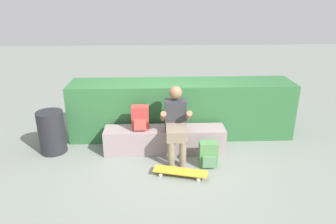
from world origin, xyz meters
name	(u,v)px	position (x,y,z in m)	size (l,w,h in m)	color
ground_plane	(165,158)	(0.00, 0.00, 0.00)	(24.00, 24.00, 0.00)	gray
bench_main	(165,140)	(0.00, 0.26, 0.21)	(2.03, 0.41, 0.42)	gray
person_skater	(176,122)	(0.17, 0.06, 0.63)	(0.49, 0.62, 1.17)	#333338
skateboard_near_person	(180,172)	(0.21, -0.54, 0.07)	(0.82, 0.40, 0.09)	gold
backpack_on_bench	(140,118)	(-0.40, 0.25, 0.61)	(0.28, 0.23, 0.40)	#B23833
backpack_on_ground	(208,154)	(0.66, -0.25, 0.19)	(0.28, 0.23, 0.40)	#51894C
hedge_row	(181,109)	(0.33, 0.94, 0.52)	(4.07, 0.77, 1.03)	#306738
trash_bin	(52,132)	(-1.89, 0.32, 0.36)	(0.44, 0.44, 0.72)	#232328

